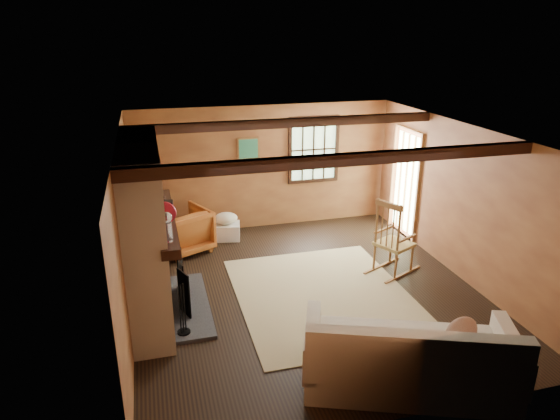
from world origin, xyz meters
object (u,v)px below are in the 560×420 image
object	(u,v)px
sofa	(410,361)
laundry_basket	(226,231)
rocking_chair	(393,242)
armchair	(183,230)
fireplace	(148,239)

from	to	relation	value
sofa	laundry_basket	distance (m)	4.78
laundry_basket	rocking_chair	bearing A→B (deg)	-40.84
rocking_chair	armchair	xyz separation A→B (m)	(-3.17, 1.69, -0.13)
fireplace	laundry_basket	world-z (taller)	fireplace
laundry_basket	fireplace	bearing A→B (deg)	-121.23
laundry_basket	sofa	bearing A→B (deg)	-74.55
rocking_chair	laundry_basket	bearing A→B (deg)	23.29
rocking_chair	armchair	distance (m)	3.60
sofa	laundry_basket	size ratio (longest dim) A/B	4.95
rocking_chair	fireplace	bearing A→B (deg)	67.86
fireplace	rocking_chair	xyz separation A→B (m)	(3.74, 0.24, -0.58)
fireplace	sofa	distance (m)	3.61
armchair	laundry_basket	bearing A→B (deg)	177.99
fireplace	sofa	xyz separation A→B (m)	(2.66, -2.32, -0.78)
fireplace	rocking_chair	world-z (taller)	fireplace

